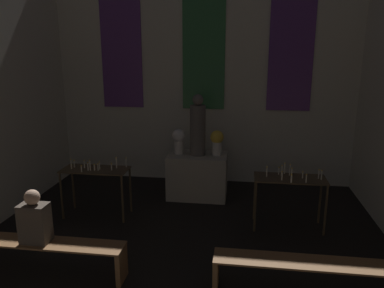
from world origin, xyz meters
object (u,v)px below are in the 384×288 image
Objects in this scene: pew_back_left at (33,249)px; person_seated at (34,219)px; altar at (198,175)px; candle_rack_right at (290,185)px; flower_vase_left at (179,140)px; pew_back_right at (317,271)px; candle_rack_left at (96,175)px; statue at (198,127)px; flower_vase_right at (217,141)px.

person_seated is at bearing 0.00° from pew_back_left.
candle_rack_right is at bearing -34.53° from altar.
flower_vase_left is 3.77m from pew_back_right.
flower_vase_left is 0.43× the size of candle_rack_left.
candle_rack_left is 1.88m from pew_back_left.
pew_back_right is (1.80, -2.97, -1.07)m from statue.
statue is 3.50m from person_seated.
flower_vase_right reaches higher than pew_back_left.
person_seated is (-3.53, 0.00, 0.43)m from pew_back_right.
candle_rack_right is 0.47× the size of pew_back_left.
altar is 3.47m from pew_back_right.
candle_rack_right reaches higher than pew_back_left.
altar is at bearing 0.00° from statue.
flower_vase_right is at bearing 138.33° from candle_rack_right.
pew_back_left is at bearing -94.49° from candle_rack_left.
flower_vase_left is at bearing 180.00° from statue.
pew_back_right is at bearing -0.00° from person_seated.
pew_back_left is at bearing -121.21° from statue.
candle_rack_left is at bearing -150.67° from flower_vase_right.
flower_vase_left is at bearing 126.22° from pew_back_right.
statue is at bearing 180.00° from flower_vase_right.
altar is 1.00× the size of candle_rack_right.
flower_vase_left is at bearing 64.40° from pew_back_left.
candle_rack_right is 0.47× the size of pew_back_right.
altar is 0.97× the size of statue.
altar is 0.47× the size of pew_back_right.
statue is 0.45m from flower_vase_left.
pew_back_right is at bearing -53.78° from flower_vase_left.
flower_vase_right reaches higher than pew_back_right.
person_seated is (-1.73, -2.97, 0.34)m from altar.
flower_vase_left is 1.00× the size of flower_vase_right.
flower_vase_right is 3.77m from pew_back_left.
altar is at bearing 34.59° from candle_rack_left.
statue is 2.40× the size of flower_vase_right.
flower_vase_left reaches higher than pew_back_left.
statue reaches higher than pew_back_left.
flower_vase_left is (-0.38, 0.00, 0.73)m from altar.
altar is 2.03m from candle_rack_left.
statue is at bearing 0.00° from flower_vase_left.
person_seated reaches higher than candle_rack_right.
person_seated is (-1.73, -2.97, -0.64)m from statue.
candle_rack_left is 0.47× the size of pew_back_left.
pew_back_right is (3.45, -1.83, -0.40)m from candle_rack_left.
statue is 3.63m from pew_back_right.
flower_vase_left is at bearing 150.71° from candle_rack_right.
person_seated reaches higher than pew_back_left.
person_seated reaches higher than candle_rack_left.
pew_back_left is at bearing -180.00° from person_seated.
candle_rack_left is at bearing 87.57° from person_seated.
flower_vase_right is at bearing 0.00° from flower_vase_left.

